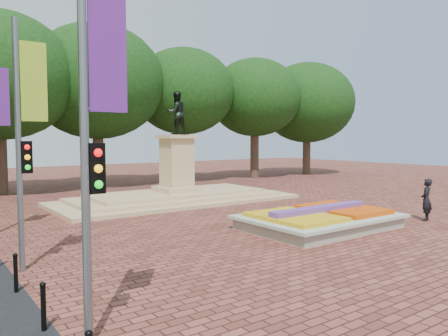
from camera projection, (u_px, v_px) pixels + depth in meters
name	position (u px, v px, depth m)	size (l,w,h in m)	color
ground	(269.00, 223.00, 19.08)	(90.00, 90.00, 0.00)	brown
flower_bed	(320.00, 219.00, 18.05)	(6.30, 4.30, 0.91)	gray
monument	(177.00, 187.00, 25.46)	(14.00, 6.00, 6.40)	tan
tree_row_back	(138.00, 100.00, 34.49)	(44.80, 8.80, 10.43)	#3A2B1F
banner_poles	(25.00, 133.00, 11.83)	(0.88, 11.17, 7.00)	slate
bollard_row	(6.00, 259.00, 11.54)	(0.12, 13.12, 0.98)	black
pedestrian	(426.00, 200.00, 19.65)	(0.69, 0.45, 1.90)	black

